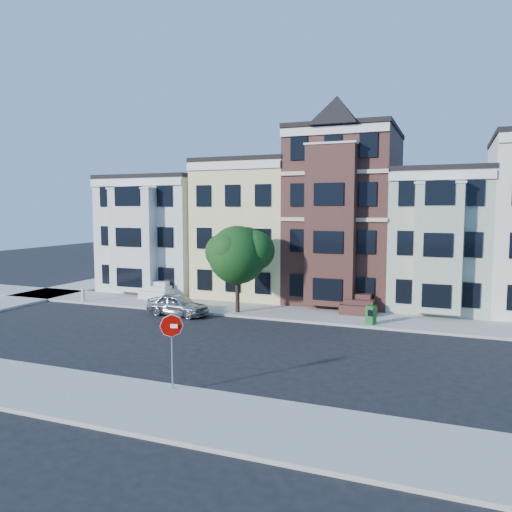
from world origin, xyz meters
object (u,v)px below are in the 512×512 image
at_px(fire_hydrant, 83,296).
at_px(stop_sign, 172,347).
at_px(newspaper_box, 371,315).
at_px(parked_car, 178,305).
at_px(street_tree, 237,259).

height_order(fire_hydrant, stop_sign, stop_sign).
relative_size(newspaper_box, stop_sign, 0.34).
bearing_deg(parked_car, fire_hydrant, 87.90).
bearing_deg(parked_car, stop_sign, -144.85).
bearing_deg(fire_hydrant, newspaper_box, 0.69).
distance_m(parked_car, newspaper_box, 11.84).
bearing_deg(stop_sign, newspaper_box, 56.54).
height_order(street_tree, parked_car, street_tree).
bearing_deg(stop_sign, fire_hydrant, 127.72).
relative_size(parked_car, stop_sign, 1.29).
relative_size(parked_car, fire_hydrant, 5.46).
distance_m(street_tree, stop_sign, 13.85).
height_order(street_tree, stop_sign, street_tree).
xyz_separation_m(parked_car, fire_hydrant, (-8.35, 1.13, -0.17)).
xyz_separation_m(parked_car, newspaper_box, (11.76, 1.37, -0.01)).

